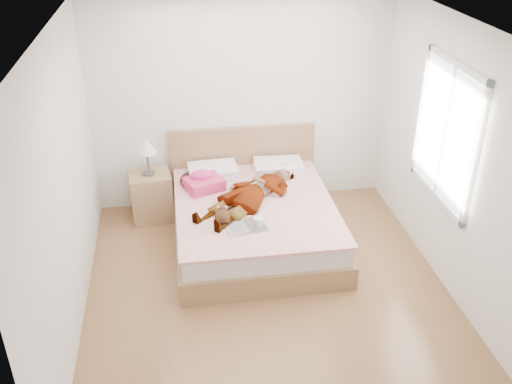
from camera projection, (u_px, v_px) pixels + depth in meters
ground at (269, 293)px, 5.73m from camera, size 4.00×4.00×0.00m
woman at (252, 190)px, 6.34m from camera, size 1.55×1.55×0.22m
hair at (199, 180)px, 6.69m from camera, size 0.55×0.62×0.08m
phone at (204, 172)px, 6.59m from camera, size 0.09×0.09×0.05m
room_shell at (446, 133)px, 5.50m from camera, size 4.00×4.00×4.00m
bed at (254, 217)px, 6.49m from camera, size 1.80×2.08×1.00m
towel at (203, 182)px, 6.56m from camera, size 0.50×0.46×0.22m
magazine at (247, 227)px, 5.85m from camera, size 0.46×0.35×0.02m
coffee_mug at (258, 222)px, 5.85m from camera, size 0.13×0.10×0.10m
plush_toy at (222, 216)px, 5.92m from camera, size 0.18×0.26×0.14m
nightstand at (151, 192)px, 6.86m from camera, size 0.53×0.48×1.04m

